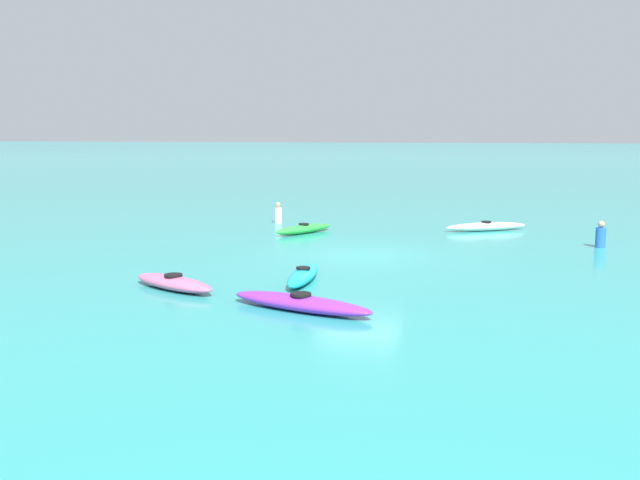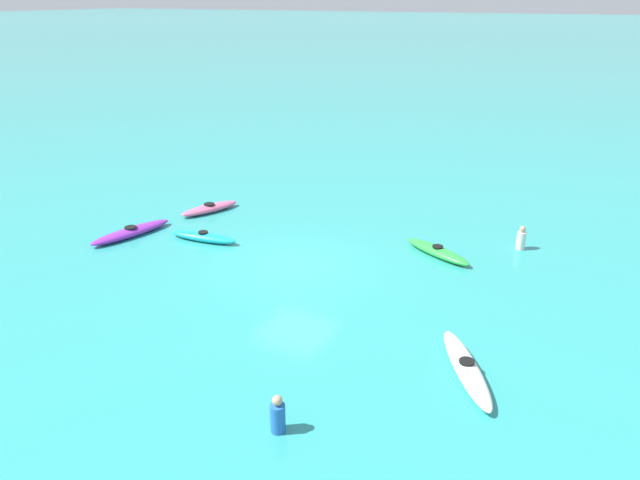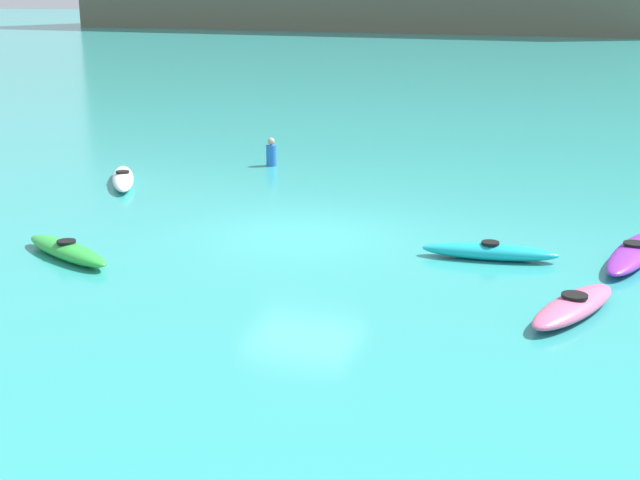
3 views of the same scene
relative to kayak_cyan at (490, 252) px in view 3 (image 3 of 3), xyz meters
name	(u,v)px [view 3 (image 3 of 3)]	position (x,y,z in m)	size (l,w,h in m)	color
ground_plane	(303,235)	(-4.13, 0.47, -0.16)	(600.00, 600.00, 0.00)	teal
kayak_cyan	(490,252)	(0.00, 0.00, 0.00)	(2.75, 0.84, 0.37)	#19B7C6
kayak_green	(67,250)	(-8.09, -2.62, 0.00)	(2.80, 1.78, 0.37)	green
kayak_white	(123,178)	(-10.73, 3.85, 0.00)	(2.23, 3.14, 0.37)	white
kayak_pink	(574,306)	(1.72, -2.67, 0.00)	(1.63, 2.68, 0.37)	pink
kayak_purple	(634,253)	(2.73, 0.84, 0.00)	(1.47, 3.40, 0.37)	purple
person_near_shore	(271,154)	(-7.75, 7.64, 0.22)	(0.38, 0.38, 0.88)	blue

